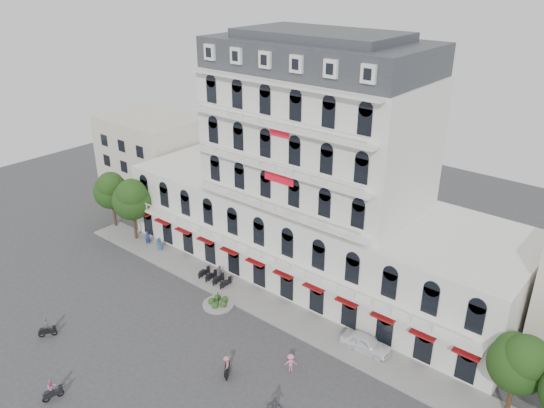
{
  "coord_description": "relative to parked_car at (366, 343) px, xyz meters",
  "views": [
    {
      "loc": [
        29.61,
        -24.78,
        31.33
      ],
      "look_at": [
        0.71,
        10.0,
        10.92
      ],
      "focal_mm": 35.0,
      "sensor_mm": 36.0,
      "label": 1
    }
  ],
  "objects": [
    {
      "name": "pedestrian_left",
      "position": [
        -28.32,
        0.0,
        0.07
      ],
      "size": [
        0.87,
        0.6,
        1.71
      ],
      "primitive_type": "imported",
      "rotation": [
        0.0,
        0.0,
        0.07
      ],
      "color": "#275177",
      "rests_on": "ground"
    },
    {
      "name": "pedestrian_right",
      "position": [
        -3.52,
        -6.29,
        0.05
      ],
      "size": [
        1.23,
        1.19,
        1.68
      ],
      "primitive_type": "imported",
      "rotation": [
        0.0,
        0.0,
        3.87
      ],
      "color": "pink",
      "rests_on": "ground"
    },
    {
      "name": "rider_southwest",
      "position": [
        -15.97,
        -20.82,
        0.16
      ],
      "size": [
        0.71,
        1.68,
        1.93
      ],
      "rotation": [
        0.0,
        0.0,
        1.32
      ],
      "color": "black",
      "rests_on": "ground"
    },
    {
      "name": "tree_east_inner",
      "position": [
        12.13,
        0.48,
        4.43
      ],
      "size": [
        4.4,
        4.37,
        7.57
      ],
      "color": "#382314",
      "rests_on": "ground"
    },
    {
      "name": "rider_center",
      "position": [
        -7.28,
        -10.11,
        0.22
      ],
      "size": [
        1.21,
        1.4,
        1.95
      ],
      "rotation": [
        0.0,
        0.0,
        5.38
      ],
      "color": "black",
      "rests_on": "ground"
    },
    {
      "name": "flank_building_west",
      "position": [
        -41.92,
        10.5,
        5.21
      ],
      "size": [
        14.0,
        10.0,
        12.0
      ],
      "primitive_type": "cube",
      "color": "beige",
      "rests_on": "ground"
    },
    {
      "name": "tree_west_outer",
      "position": [
        -37.87,
        0.48,
        4.56
      ],
      "size": [
        4.5,
        4.48,
        7.76
      ],
      "color": "#382314",
      "rests_on": "ground"
    },
    {
      "name": "tree_west_inner",
      "position": [
        -32.87,
        -0.02,
        4.9
      ],
      "size": [
        4.76,
        4.76,
        8.25
      ],
      "color": "#382314",
      "rests_on": "ground"
    },
    {
      "name": "pedestrian_mid",
      "position": [
        -18.17,
        0.0,
        0.1
      ],
      "size": [
        1.07,
        0.5,
        1.78
      ],
      "primitive_type": "imported",
      "rotation": [
        0.0,
        0.0,
        3.08
      ],
      "color": "slate",
      "rests_on": "ground"
    },
    {
      "name": "pedestrian_far",
      "position": [
        -30.5,
        0.0,
        0.15
      ],
      "size": [
        0.68,
        0.81,
        1.88
      ],
      "primitive_type": "imported",
      "rotation": [
        0.0,
        0.0,
        1.17
      ],
      "color": "navy",
      "rests_on": "ground"
    },
    {
      "name": "parked_scooter_row",
      "position": [
        -18.27,
        -0.7,
        -0.79
      ],
      "size": [
        4.4,
        1.8,
        1.1
      ],
      "primitive_type": null,
      "color": "black",
      "rests_on": "ground"
    },
    {
      "name": "traffic_island",
      "position": [
        -14.92,
        -3.5,
        -0.53
      ],
      "size": [
        3.2,
        3.2,
        1.6
      ],
      "color": "gray",
      "rests_on": "ground"
    },
    {
      "name": "ground",
      "position": [
        -11.92,
        -9.5,
        -0.79
      ],
      "size": [
        120.0,
        120.0,
        0.0
      ],
      "primitive_type": "plane",
      "color": "#38383A",
      "rests_on": "ground"
    },
    {
      "name": "main_building",
      "position": [
        -11.92,
        8.5,
        9.17
      ],
      "size": [
        45.0,
        15.0,
        25.8
      ],
      "color": "silver",
      "rests_on": "ground"
    },
    {
      "name": "sidewalk",
      "position": [
        -11.92,
        -0.5,
        -0.71
      ],
      "size": [
        53.0,
        4.0,
        0.16
      ],
      "primitive_type": "cube",
      "color": "gray",
      "rests_on": "ground"
    },
    {
      "name": "parked_car",
      "position": [
        0.0,
        0.0,
        0.0
      ],
      "size": [
        4.8,
        2.34,
        1.58
      ],
      "primitive_type": "imported",
      "rotation": [
        0.0,
        0.0,
        1.68
      ],
      "color": "white",
      "rests_on": "ground"
    },
    {
      "name": "rider_west",
      "position": [
        -23.6,
        -17.03,
        0.09
      ],
      "size": [
        1.17,
        1.44,
        2.01
      ],
      "rotation": [
        0.0,
        0.0,
        0.94
      ],
      "color": "black",
      "rests_on": "ground"
    }
  ]
}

